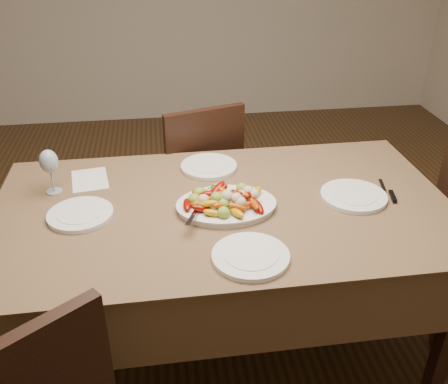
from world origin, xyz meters
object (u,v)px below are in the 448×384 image
dining_table (224,279)px  plate_right (354,196)px  plate_near (251,257)px  chair_far (193,179)px  serving_platter (226,207)px  wine_glass (50,170)px  plate_far (209,167)px  plate_left (80,215)px

dining_table → plate_right: (0.54, -0.02, 0.39)m
plate_right → plate_near: size_ratio=1.01×
chair_far → plate_near: (0.11, -1.13, 0.29)m
serving_platter → wine_glass: wine_glass is taller
dining_table → plate_far: plate_far is taller
plate_left → plate_far: (0.54, 0.34, 0.00)m
plate_near → wine_glass: (-0.73, 0.56, 0.09)m
serving_platter → plate_right: 0.53m
plate_far → plate_near: size_ratio=0.96×
chair_far → plate_near: 1.17m
plate_right → plate_far: bearing=148.1°
dining_table → plate_far: (-0.02, 0.33, 0.39)m
plate_left → plate_far: 0.64m
serving_platter → wine_glass: 0.74m
serving_platter → plate_left: 0.57m
plate_near → serving_platter: bearing=96.3°
plate_far → wine_glass: size_ratio=1.25×
chair_far → plate_near: bearing=78.7°
chair_far → plate_right: bearing=110.7°
plate_far → serving_platter: bearing=-85.4°
dining_table → chair_far: (-0.07, 0.77, 0.10)m
chair_far → serving_platter: 0.85m
chair_far → serving_platter: chair_far is taller
chair_far → plate_left: 0.96m
wine_glass → serving_platter: bearing=-18.6°
serving_platter → plate_far: serving_platter is taller
plate_left → plate_near: (0.60, -0.35, 0.00)m
dining_table → plate_right: size_ratio=6.81×
plate_left → plate_far: bearing=32.4°
serving_platter → plate_right: size_ratio=1.42×
serving_platter → plate_right: (0.53, 0.01, -0.00)m
serving_platter → plate_near: size_ratio=1.44×
plate_far → dining_table: bearing=-85.8°
chair_far → plate_right: 1.03m
dining_table → plate_near: bearing=-83.4°
wine_glass → plate_left: bearing=-58.5°
dining_table → plate_far: 0.51m
plate_right → wine_glass: bearing=169.8°
plate_far → plate_near: bearing=-84.5°
dining_table → plate_far: size_ratio=7.18×
chair_far → serving_platter: (0.08, -0.80, 0.30)m
wine_glass → dining_table: bearing=-16.5°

